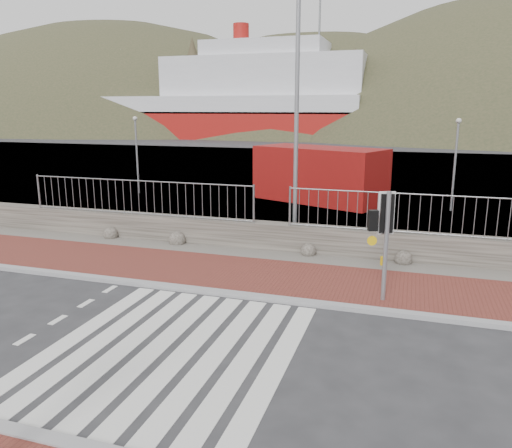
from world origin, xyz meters
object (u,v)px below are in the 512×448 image
(ferry, at_px, (226,103))
(shipping_container, at_px, (319,174))
(streetlight, at_px, (301,107))
(traffic_signal_far, at_px, (386,223))

(ferry, height_order, shipping_container, ferry)
(ferry, xyz_separation_m, streetlight, (25.33, -59.76, -0.79))
(traffic_signal_far, bearing_deg, streetlight, -76.31)
(ferry, relative_size, shipping_container, 7.81)
(shipping_container, bearing_deg, streetlight, -61.15)
(traffic_signal_far, xyz_separation_m, streetlight, (-3.04, 4.48, 2.62))
(ferry, relative_size, streetlight, 6.15)
(ferry, relative_size, traffic_signal_far, 18.53)
(ferry, distance_m, traffic_signal_far, 70.30)
(streetlight, relative_size, shipping_container, 1.27)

